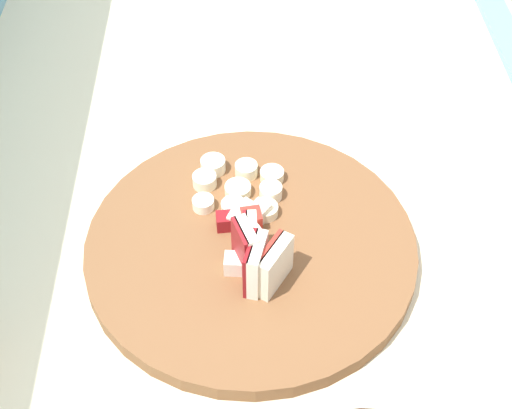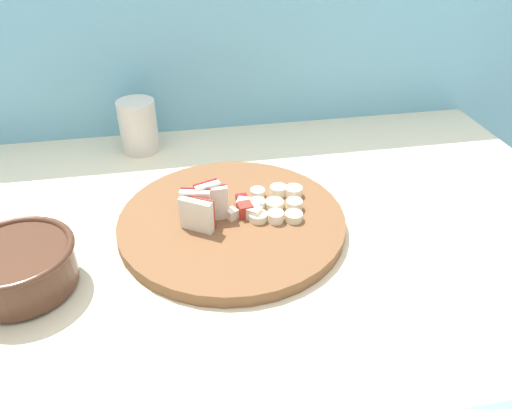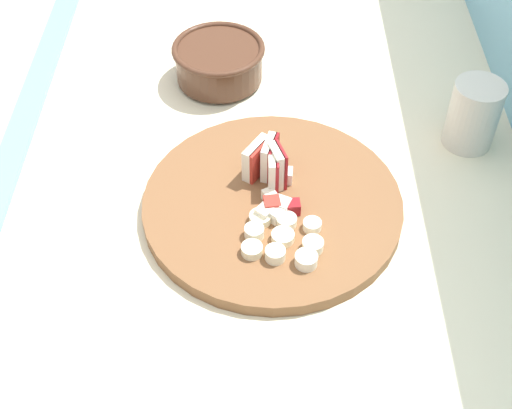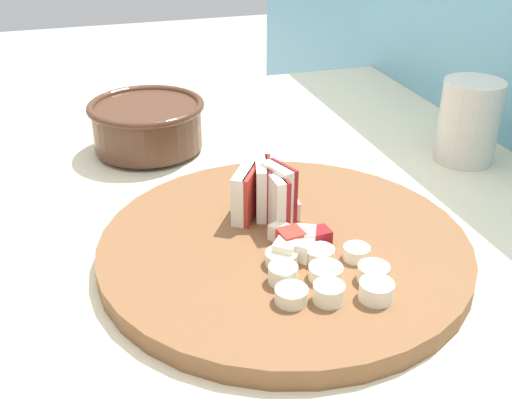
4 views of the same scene
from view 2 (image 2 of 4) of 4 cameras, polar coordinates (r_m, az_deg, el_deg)
The scene contains 8 objects.
tiled_countertop at distance 1.07m, azimuth -0.81°, elevation -21.98°, with size 1.15×0.77×0.87m.
tile_backsplash at distance 1.22m, azimuth -4.15°, elevation -0.73°, with size 2.40×0.04×1.25m, color #6BADC6.
cutting_board at distance 0.76m, azimuth -2.85°, elevation -2.02°, with size 0.35×0.35×0.02m, color brown.
apple_wedge_fan at distance 0.73m, azimuth -6.27°, elevation -0.23°, with size 0.07×0.06×0.06m.
apple_dice_pile at distance 0.75m, azimuth -1.84°, elevation -0.43°, with size 0.10×0.06×0.02m.
banana_slice_rows at distance 0.77m, azimuth 2.51°, elevation 0.11°, with size 0.10×0.10×0.02m.
ceramic_bowl at distance 0.70m, azimuth -26.20°, elevation -6.51°, with size 0.15×0.15×0.07m.
small_jar at distance 0.99m, azimuth -13.72°, elevation 8.96°, with size 0.07×0.07×0.10m, color beige.
Camera 2 is at (-0.10, -0.59, 1.32)m, focal length 33.90 mm.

